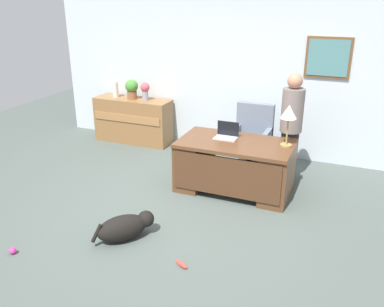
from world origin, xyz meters
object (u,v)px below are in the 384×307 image
at_px(dog_toy_ball, 13,251).
at_px(dog_lying, 125,227).
at_px(laptop, 227,134).
at_px(desk_lamp, 289,114).
at_px(desk, 234,165).
at_px(armchair, 252,140).
at_px(person_standing, 291,127).
at_px(dog_toy_bone, 181,264).
at_px(credenza, 133,120).
at_px(vase_empty, 115,89).
at_px(potted_plant, 132,88).
at_px(vase_with_flowers, 145,90).

bearing_deg(dog_toy_ball, dog_lying, 36.79).
xyz_separation_m(laptop, desk_lamp, (0.86, -0.02, 0.39)).
xyz_separation_m(desk, laptop, (-0.18, 0.15, 0.40)).
relative_size(armchair, laptop, 3.27).
xyz_separation_m(person_standing, dog_toy_bone, (-0.62, -2.59, -0.82)).
distance_m(credenza, dog_toy_bone, 4.08).
xyz_separation_m(credenza, dog_lying, (1.62, -3.01, -0.26)).
bearing_deg(desk_lamp, credenza, 159.04).
height_order(vase_empty, dog_toy_ball, vase_empty).
height_order(person_standing, potted_plant, person_standing).
bearing_deg(vase_empty, person_standing, -10.80).
bearing_deg(credenza, dog_toy_bone, -53.10).
height_order(dog_lying, dog_toy_ball, dog_lying).
distance_m(desk, credenza, 2.75).
height_order(person_standing, dog_lying, person_standing).
height_order(credenza, desk_lamp, desk_lamp).
height_order(desk, dog_lying, desk).
relative_size(desk, person_standing, 0.97).
xyz_separation_m(dog_lying, laptop, (0.62, 1.85, 0.65)).
bearing_deg(desk_lamp, laptop, 178.63).
xyz_separation_m(armchair, dog_lying, (-0.80, -2.63, -0.32)).
relative_size(credenza, vase_with_flowers, 4.49).
relative_size(desk_lamp, potted_plant, 1.59).
xyz_separation_m(desk, dog_toy_bone, (0.02, -1.93, -0.38)).
bearing_deg(vase_empty, dog_toy_bone, -49.28).
bearing_deg(potted_plant, credenza, -51.10).
distance_m(desk, dog_lying, 1.89).
xyz_separation_m(potted_plant, dog_toy_ball, (0.62, -3.76, -1.00)).
relative_size(credenza, laptop, 4.61).
height_order(credenza, dog_toy_ball, credenza).
xyz_separation_m(armchair, dog_toy_bone, (0.02, -2.86, -0.45)).
height_order(dog_lying, vase_empty, vase_empty).
xyz_separation_m(desk, armchair, (0.00, 0.93, 0.07)).
distance_m(vase_with_flowers, potted_plant, 0.28).
relative_size(dog_lying, desk_lamp, 1.15).
relative_size(vase_with_flowers, dog_toy_ball, 4.30).
xyz_separation_m(vase_with_flowers, dog_toy_ball, (0.34, -3.76, -1.00)).
distance_m(dog_lying, desk_lamp, 2.57).
bearing_deg(desk, dog_toy_bone, -89.32).
height_order(desk, vase_empty, vase_empty).
height_order(potted_plant, dog_toy_ball, potted_plant).
bearing_deg(laptop, credenza, 152.50).
xyz_separation_m(dog_lying, vase_with_flowers, (-1.33, 3.01, 0.88)).
height_order(vase_empty, dog_toy_bone, vase_empty).
distance_m(vase_empty, dog_toy_bone, 4.39).
height_order(vase_with_flowers, dog_toy_bone, vase_with_flowers).
bearing_deg(dog_toy_bone, dog_lying, 164.22).
height_order(desk, desk_lamp, desk_lamp).
relative_size(dog_lying, potted_plant, 1.83).
distance_m(vase_with_flowers, dog_toy_bone, 4.03).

